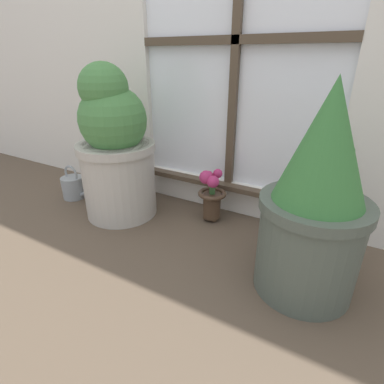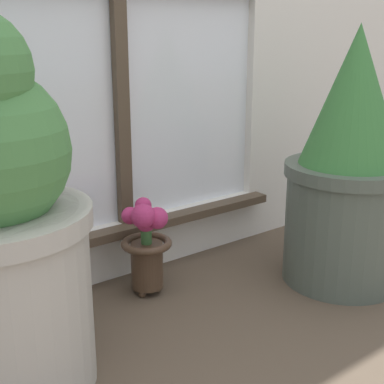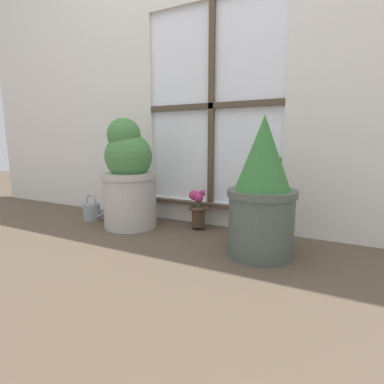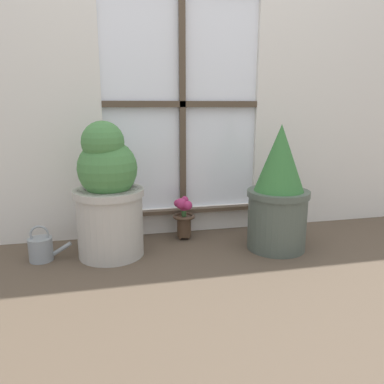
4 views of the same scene
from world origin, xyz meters
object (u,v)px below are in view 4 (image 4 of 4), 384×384
Objects in this scene: flower_vase at (184,216)px; potted_plant_left at (108,194)px; potted_plant_right at (278,194)px; watering_can at (41,248)px.

potted_plant_left is at bearing -160.18° from flower_vase.
potted_plant_right reaches higher than flower_vase.
potted_plant_left is 0.44m from watering_can.
potted_plant_left is at bearing 173.45° from potted_plant_right.
watering_can is at bearing 179.32° from potted_plant_left.
potted_plant_left is 1.03× the size of potted_plant_right.
flower_vase is (0.43, 0.15, -0.19)m from potted_plant_left.
flower_vase is 1.19× the size of watering_can.
potted_plant_left reaches higher than potted_plant_right.
potted_plant_left is at bearing -0.68° from watering_can.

